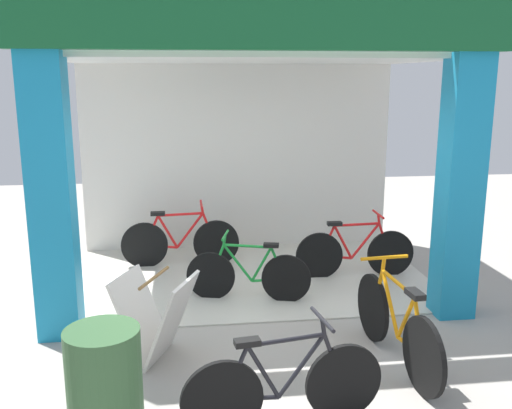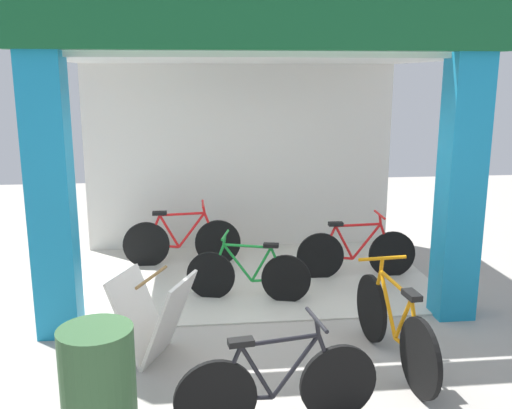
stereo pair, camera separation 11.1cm
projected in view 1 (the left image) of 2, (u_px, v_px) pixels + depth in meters
ground_plane at (264, 323)px, 6.10m from camera, size 17.21×17.21×0.00m
shop_facade at (249, 137)px, 7.11m from camera, size 4.81×3.19×3.45m
bicycle_inside_0 at (180, 241)px, 7.86m from camera, size 1.63×0.45×0.89m
bicycle_inside_1 at (355, 252)px, 7.43m from camera, size 1.57×0.43×0.86m
bicycle_inside_2 at (249, 275)px, 6.65m from camera, size 1.44×0.45×0.81m
bicycle_parked_0 at (396, 326)px, 5.16m from camera, size 0.47×1.71×0.94m
bicycle_parked_1 at (284, 386)px, 4.22m from camera, size 1.56×0.43×0.86m
sandwich_board_sign at (156, 318)px, 5.26m from camera, size 0.84×0.80×0.82m
trash_bin at (105, 392)px, 3.91m from camera, size 0.52×0.52×0.93m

